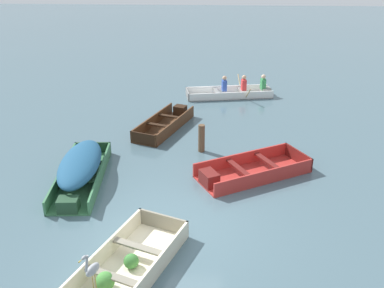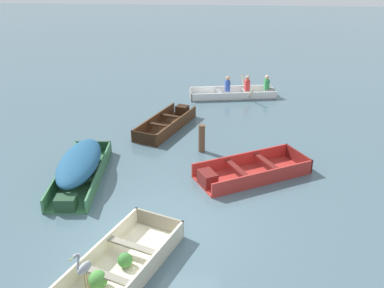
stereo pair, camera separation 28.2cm
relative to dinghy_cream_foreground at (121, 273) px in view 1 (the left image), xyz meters
The scene contains 8 objects.
ground_plane 1.84m from the dinghy_cream_foreground, 66.09° to the left, with size 80.00×80.00×0.00m, color #47606B.
dinghy_cream_foreground is the anchor object (origin of this frame).
skiff_red_near_moored 4.94m from the dinghy_cream_foreground, 57.33° to the left, with size 3.31×2.57×0.41m.
skiff_dark_varnish_mid_moored 7.49m from the dinghy_cream_foreground, 89.59° to the left, with size 1.91×3.10×0.41m.
skiff_green_far_moored 4.07m from the dinghy_cream_foreground, 116.40° to the left, with size 1.33×3.42×0.78m.
rowboat_white_with_crew 11.31m from the dinghy_cream_foreground, 76.96° to the left, with size 3.66×2.21×0.89m.
heron_on_dinghy 1.07m from the dinghy_cream_foreground, 111.05° to the right, with size 0.26×0.45×0.84m.
mooring_post 5.81m from the dinghy_cream_foreground, 76.70° to the left, with size 0.20×0.20×0.87m, color brown.
Camera 1 is at (0.91, -7.85, 5.72)m, focal length 40.00 mm.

